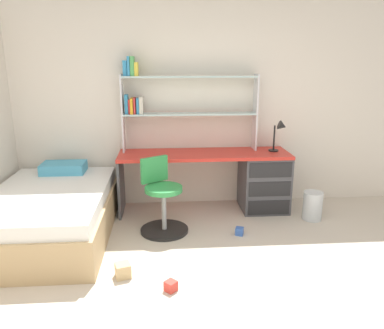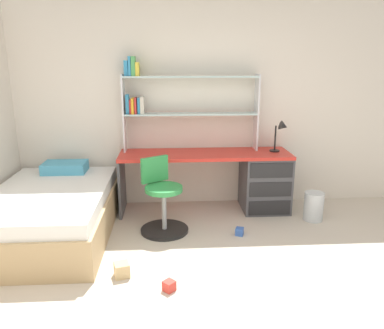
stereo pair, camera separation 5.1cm
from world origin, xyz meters
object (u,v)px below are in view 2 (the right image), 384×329
(bed_platform, at_px, (51,213))
(toy_block_blue_2, at_px, (240,232))
(desk_lamp, at_px, (282,131))
(toy_block_natural_1, at_px, (122,270))
(swivel_chair, at_px, (163,203))
(waste_bin, at_px, (314,206))
(toy_block_red_0, at_px, (169,286))
(desk, at_px, (249,178))
(bookshelf_hutch, at_px, (173,97))

(bed_platform, relative_size, toy_block_blue_2, 22.87)
(desk_lamp, xyz_separation_m, toy_block_natural_1, (-1.77, -1.45, -0.93))
(swivel_chair, relative_size, toy_block_blue_2, 9.99)
(waste_bin, distance_m, toy_block_red_0, 2.14)
(desk, xyz_separation_m, bookshelf_hutch, (-0.92, 0.17, 0.97))
(swivel_chair, height_order, toy_block_natural_1, swivel_chair)
(desk, bearing_deg, bookshelf_hutch, 169.77)
(desk, relative_size, toy_block_natural_1, 16.73)
(waste_bin, bearing_deg, desk_lamp, 130.89)
(desk, relative_size, desk_lamp, 5.34)
(desk_lamp, bearing_deg, bed_platform, -166.76)
(toy_block_red_0, height_order, toy_block_blue_2, toy_block_red_0)
(desk, relative_size, toy_block_red_0, 24.25)
(waste_bin, bearing_deg, bookshelf_hutch, 161.26)
(bookshelf_hutch, relative_size, toy_block_natural_1, 13.28)
(bookshelf_hutch, bearing_deg, toy_block_red_0, -92.18)
(swivel_chair, xyz_separation_m, toy_block_natural_1, (-0.34, -0.90, -0.26))
(toy_block_natural_1, bearing_deg, swivel_chair, 69.29)
(swivel_chair, bearing_deg, toy_block_natural_1, -110.71)
(toy_block_red_0, bearing_deg, toy_block_natural_1, 149.79)
(bookshelf_hutch, height_order, waste_bin, bookshelf_hutch)
(swivel_chair, distance_m, toy_block_natural_1, 1.00)
(toy_block_red_0, xyz_separation_m, toy_block_blue_2, (0.75, 0.97, -0.00))
(swivel_chair, xyz_separation_m, toy_block_red_0, (0.06, -1.14, -0.28))
(bookshelf_hutch, bearing_deg, desk_lamp, -7.78)
(desk, bearing_deg, swivel_chair, -152.27)
(desk_lamp, distance_m, bed_platform, 2.76)
(bookshelf_hutch, distance_m, desk_lamp, 1.36)
(desk, xyz_separation_m, toy_block_blue_2, (-0.24, -0.73, -0.37))
(swivel_chair, relative_size, waste_bin, 2.40)
(toy_block_blue_2, bearing_deg, toy_block_red_0, -127.93)
(swivel_chair, relative_size, toy_block_red_0, 9.50)
(toy_block_blue_2, bearing_deg, swivel_chair, 168.06)
(desk, relative_size, bookshelf_hutch, 1.26)
(bed_platform, bearing_deg, toy_block_blue_2, -3.15)
(toy_block_natural_1, bearing_deg, desk, 46.21)
(desk, distance_m, swivel_chair, 1.20)
(desk_lamp, bearing_deg, toy_block_natural_1, -140.62)
(waste_bin, xyz_separation_m, toy_block_red_0, (-1.68, -1.31, -0.12))
(desk, xyz_separation_m, desk_lamp, (0.37, -0.01, 0.58))
(desk_lamp, relative_size, toy_block_red_0, 4.54)
(desk_lamp, bearing_deg, toy_block_blue_2, -130.28)
(bookshelf_hutch, relative_size, swivel_chair, 2.03)
(desk, height_order, swivel_chair, swivel_chair)
(bed_platform, relative_size, toy_block_red_0, 21.74)
(toy_block_natural_1, bearing_deg, bookshelf_hutch, 73.72)
(desk, height_order, toy_block_natural_1, desk)
(waste_bin, bearing_deg, toy_block_natural_1, -152.67)
(bed_platform, distance_m, toy_block_natural_1, 1.19)
(bookshelf_hutch, distance_m, toy_block_blue_2, 1.75)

